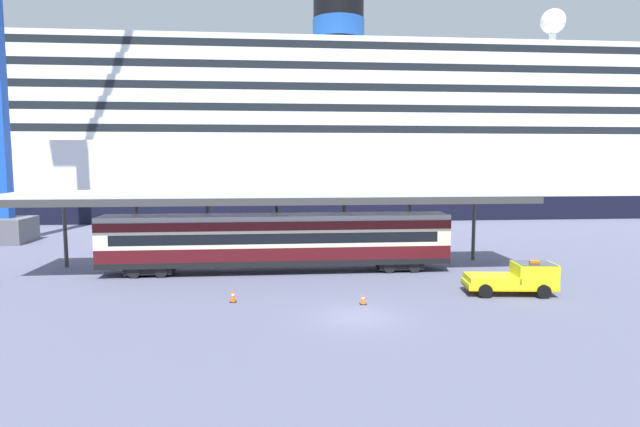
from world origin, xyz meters
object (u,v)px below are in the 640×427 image
Objects in this scene: cruise_ship at (244,139)px; service_truck at (518,278)px; train_carriage at (277,240)px; traffic_cone_mid at (363,299)px; traffic_cone_near at (233,296)px.

cruise_ship is 30.87× the size of service_truck.
cruise_ship is 42.11m from train_carriage.
cruise_ship is at bearing 100.23° from traffic_cone_mid.
traffic_cone_near is at bearing 171.35° from traffic_cone_mid.
cruise_ship is at bearing 96.07° from train_carriage.
service_truck is 8.78× the size of traffic_cone_mid.
traffic_cone_near is (-16.73, -0.30, -0.61)m from service_truck.
cruise_ship reaches higher than train_carriage.
traffic_cone_mid is (8.98, -49.78, -10.72)m from cruise_ship.
service_truck reaches higher than traffic_cone_mid.
train_carriage is 39.46× the size of traffic_cone_mid.
service_truck reaches higher than traffic_cone_near.
service_truck is at bearing -27.65° from train_carriage.
traffic_cone_mid is (7.18, -1.09, -0.07)m from traffic_cone_near.
train_carriage is at bearing -83.93° from cruise_ship.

